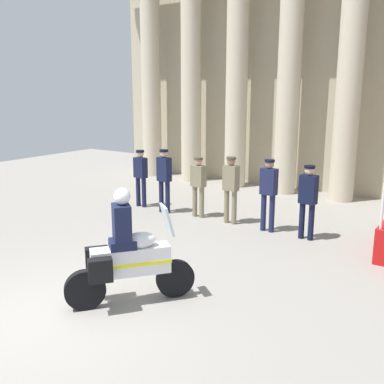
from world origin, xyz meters
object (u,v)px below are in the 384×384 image
object	(u,v)px
officer_in_row_4	(269,189)
officer_in_row_3	(231,185)
officer_in_row_0	(141,174)
motorcycle_with_rider	(126,257)
officer_in_row_2	(198,182)
officer_in_row_5	(308,196)
officer_in_row_1	(164,176)

from	to	relation	value
officer_in_row_4	officer_in_row_3	bearing A→B (deg)	3.32
officer_in_row_0	motorcycle_with_rider	xyz separation A→B (m)	(3.80, -4.77, -0.18)
officer_in_row_2	officer_in_row_5	xyz separation A→B (m)	(3.05, -0.14, 0.05)
officer_in_row_1	officer_in_row_4	bearing A→B (deg)	-171.98
officer_in_row_2	officer_in_row_3	size ratio (longest dim) A/B	0.94
officer_in_row_0	motorcycle_with_rider	bearing A→B (deg)	135.35
officer_in_row_5	motorcycle_with_rider	world-z (taller)	motorcycle_with_rider
officer_in_row_2	officer_in_row_0	bearing A→B (deg)	7.50
officer_in_row_3	motorcycle_with_rider	world-z (taller)	motorcycle_with_rider
officer_in_row_3	officer_in_row_4	xyz separation A→B (m)	(1.06, -0.07, 0.02)
officer_in_row_2	officer_in_row_5	world-z (taller)	officer_in_row_5
officer_in_row_3	officer_in_row_4	world-z (taller)	officer_in_row_4
officer_in_row_0	officer_in_row_1	xyz separation A→B (m)	(0.96, -0.13, 0.06)
officer_in_row_3	officer_in_row_5	distance (m)	2.05
officer_in_row_0	motorcycle_with_rider	distance (m)	6.10
officer_in_row_1	motorcycle_with_rider	world-z (taller)	motorcycle_with_rider
officer_in_row_2	motorcycle_with_rider	bearing A→B (deg)	117.54
officer_in_row_3	officer_in_row_2	bearing A→B (deg)	5.21
officer_in_row_4	officer_in_row_2	bearing A→B (deg)	4.24
officer_in_row_0	motorcycle_with_rider	world-z (taller)	motorcycle_with_rider
officer_in_row_1	officer_in_row_4	xyz separation A→B (m)	(3.08, 0.06, -0.00)
officer_in_row_4	motorcycle_with_rider	size ratio (longest dim) A/B	0.92
officer_in_row_3	officer_in_row_5	world-z (taller)	officer_in_row_3
officer_in_row_0	officer_in_row_3	bearing A→B (deg)	-173.27
officer_in_row_4	officer_in_row_5	world-z (taller)	officer_in_row_4
officer_in_row_1	officer_in_row_0	bearing A→B (deg)	-1.10
officer_in_row_4	officer_in_row_5	xyz separation A→B (m)	(0.98, -0.04, -0.03)
officer_in_row_5	officer_in_row_2	bearing A→B (deg)	4.28
motorcycle_with_rider	officer_in_row_1	bearing A→B (deg)	69.98
officer_in_row_5	motorcycle_with_rider	bearing A→B (deg)	81.98
officer_in_row_1	officer_in_row_2	size ratio (longest dim) A/B	1.09
officer_in_row_5	officer_in_row_4	bearing A→B (deg)	4.36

